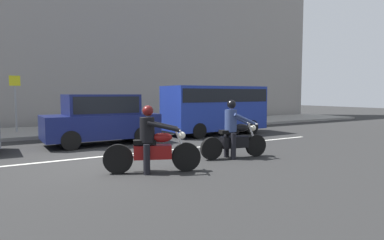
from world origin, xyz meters
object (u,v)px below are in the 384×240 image
Objects in this scene: motorcycle_with_rider_black_leather at (152,145)px; street_sign_post at (15,98)px; motorcycle_with_rider_denim_blue at (234,135)px; parked_hatchback_navy at (101,118)px; parked_van_cobalt_blue at (215,107)px.

street_sign_post reaches higher than motorcycle_with_rider_black_leather.
street_sign_post is at bearing 118.03° from motorcycle_with_rider_denim_blue.
street_sign_post is at bearing 117.90° from parked_hatchback_navy.
motorcycle_with_rider_black_leather is 7.61m from parked_van_cobalt_blue.
parked_van_cobalt_blue is at bearing 3.27° from parked_hatchback_navy.
parked_van_cobalt_blue is at bearing 43.65° from motorcycle_with_rider_black_leather.
parked_van_cobalt_blue is 8.77m from street_sign_post.
parked_van_cobalt_blue is 1.82× the size of street_sign_post.
street_sign_post is (-7.64, 4.29, 0.41)m from parked_van_cobalt_blue.
motorcycle_with_rider_denim_blue reaches higher than motorcycle_with_rider_black_leather.
motorcycle_with_rider_black_leather is at bearing -77.24° from street_sign_post.
motorcycle_with_rider_denim_blue is 0.52× the size of parked_hatchback_navy.
street_sign_post is (-4.86, 9.13, 0.99)m from motorcycle_with_rider_denim_blue.
motorcycle_with_rider_denim_blue is (2.71, 0.38, 0.04)m from motorcycle_with_rider_black_leather.
motorcycle_with_rider_denim_blue is at bearing 8.07° from motorcycle_with_rider_black_leather.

